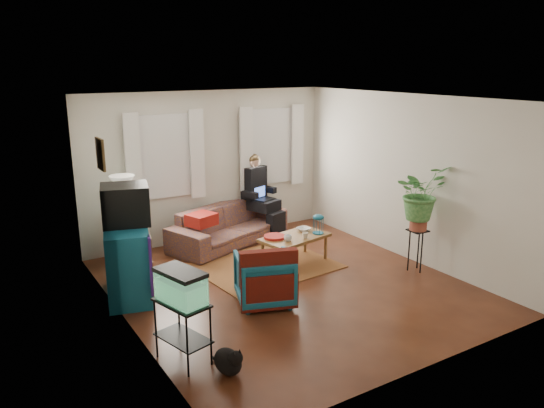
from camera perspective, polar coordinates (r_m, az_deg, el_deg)
floor at (r=7.59m, az=1.61°, el=-8.72°), size 4.50×5.00×0.01m
ceiling at (r=6.96m, az=1.76°, el=11.27°), size 4.50×5.00×0.01m
wall_back at (r=9.30m, az=-6.83°, el=4.04°), size 4.50×0.01×2.60m
wall_front at (r=5.35m, az=16.62°, el=-4.78°), size 4.50×0.01×2.60m
wall_left at (r=6.26m, az=-15.81°, el=-1.84°), size 0.01×5.00×2.60m
wall_right at (r=8.58m, az=14.36°, el=2.75°), size 0.01×5.00×2.60m
window_left at (r=8.94m, az=-11.49°, el=5.03°), size 1.08×0.04×1.38m
window_right at (r=9.82m, az=-0.17°, el=6.21°), size 1.08×0.04×1.38m
curtains_left at (r=8.86m, az=-11.31°, el=4.96°), size 1.36×0.06×1.50m
curtains_right at (r=9.76m, az=0.07°, el=6.15°), size 1.36×0.06×1.50m
picture_frame at (r=6.93m, az=-17.90°, el=5.12°), size 0.04×0.32×0.40m
area_rug at (r=8.25m, az=-0.73°, el=-6.65°), size 2.13×1.77×0.01m
sofa at (r=9.17m, az=-4.68°, el=-1.63°), size 2.38×1.56×0.87m
seated_person at (r=9.69m, az=-1.46°, el=0.71°), size 0.75×0.83×1.32m
side_table at (r=8.56m, az=-15.37°, el=-3.82°), size 0.63×0.63×0.74m
table_lamp at (r=8.37m, az=-15.70°, el=0.62°), size 0.47×0.47×0.67m
dresser at (r=7.33m, az=-15.24°, el=-5.98°), size 0.81×1.20×0.98m
crt_tv at (r=7.21m, az=-15.51°, el=-0.05°), size 0.72×0.68×0.52m
aquarium_stand at (r=5.75m, az=-9.56°, el=-13.40°), size 0.48×0.67×0.68m
aquarium at (r=5.52m, az=-9.79°, el=-8.67°), size 0.44×0.61×0.36m
black_cat at (r=5.57m, az=-4.78°, el=-16.28°), size 0.28×0.40×0.33m
armchair at (r=6.94m, az=-0.83°, el=-7.79°), size 0.89×0.86×0.73m
serape_throw at (r=6.63m, az=-0.34°, el=-7.51°), size 0.74×0.40×0.60m
coffee_table at (r=8.31m, az=2.45°, el=-4.93°), size 1.16×0.78×0.44m
cup_a at (r=7.99m, az=1.73°, el=-3.69°), size 0.14×0.14×0.10m
cup_b at (r=8.14m, az=3.59°, el=-3.38°), size 0.11×0.11×0.09m
bowl at (r=8.49m, az=3.41°, el=-2.73°), size 0.25×0.25×0.05m
snack_tray at (r=8.13m, az=0.28°, el=-3.55°), size 0.39×0.39×0.04m
birdcage at (r=8.35m, az=5.00°, el=-2.14°), size 0.21×0.21×0.31m
plant_stand at (r=8.27m, az=15.25°, el=-4.83°), size 0.29×0.29×0.64m
potted_plant at (r=8.05m, az=15.62°, el=0.32°), size 0.77×0.67×0.82m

